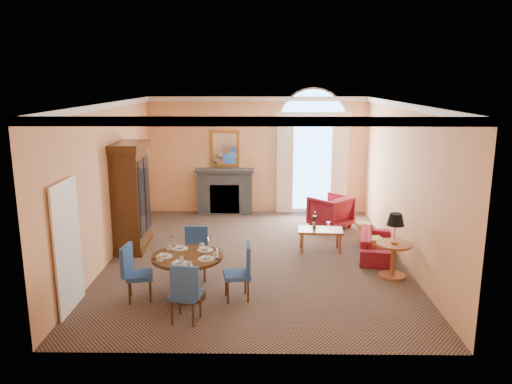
{
  "coord_description": "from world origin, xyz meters",
  "views": [
    {
      "loc": [
        0.14,
        -9.88,
        3.64
      ],
      "look_at": [
        0.0,
        0.5,
        1.3
      ],
      "focal_mm": 35.0,
      "sensor_mm": 36.0,
      "label": 1
    }
  ],
  "objects_px": {
    "coffee_table": "(320,231)",
    "armoire": "(131,198)",
    "side_table": "(394,239)",
    "sofa": "(376,244)",
    "dining_table": "(188,266)",
    "armchair": "(330,212)"
  },
  "relations": [
    {
      "from": "armoire",
      "to": "dining_table",
      "type": "distance_m",
      "value": 3.05
    },
    {
      "from": "dining_table",
      "to": "side_table",
      "type": "xyz_separation_m",
      "value": [
        3.72,
        0.98,
        0.17
      ]
    },
    {
      "from": "armchair",
      "to": "side_table",
      "type": "relative_size",
      "value": 0.74
    },
    {
      "from": "dining_table",
      "to": "side_table",
      "type": "height_order",
      "value": "side_table"
    },
    {
      "from": "armchair",
      "to": "coffee_table",
      "type": "relative_size",
      "value": 0.91
    },
    {
      "from": "armoire",
      "to": "sofa",
      "type": "xyz_separation_m",
      "value": [
        5.27,
        -0.37,
        -0.89
      ]
    },
    {
      "from": "armoire",
      "to": "sofa",
      "type": "relative_size",
      "value": 1.39
    },
    {
      "from": "armoire",
      "to": "sofa",
      "type": "distance_m",
      "value": 5.36
    },
    {
      "from": "armchair",
      "to": "coffee_table",
      "type": "xyz_separation_m",
      "value": [
        -0.46,
        -1.76,
        0.04
      ]
    },
    {
      "from": "dining_table",
      "to": "sofa",
      "type": "height_order",
      "value": "dining_table"
    },
    {
      "from": "sofa",
      "to": "side_table",
      "type": "distance_m",
      "value": 1.28
    },
    {
      "from": "armchair",
      "to": "dining_table",
      "type": "bearing_deg",
      "value": 11.53
    },
    {
      "from": "armoire",
      "to": "coffee_table",
      "type": "xyz_separation_m",
      "value": [
        4.11,
        -0.09,
        -0.68
      ]
    },
    {
      "from": "armoire",
      "to": "armchair",
      "type": "distance_m",
      "value": 4.92
    },
    {
      "from": "dining_table",
      "to": "armoire",
      "type": "bearing_deg",
      "value": 122.19
    },
    {
      "from": "armchair",
      "to": "coffee_table",
      "type": "distance_m",
      "value": 1.82
    },
    {
      "from": "armoire",
      "to": "side_table",
      "type": "relative_size",
      "value": 1.94
    },
    {
      "from": "armchair",
      "to": "side_table",
      "type": "distance_m",
      "value": 3.33
    },
    {
      "from": "coffee_table",
      "to": "armchair",
      "type": "bearing_deg",
      "value": 79.23
    },
    {
      "from": "side_table",
      "to": "sofa",
      "type": "bearing_deg",
      "value": 92.42
    },
    {
      "from": "coffee_table",
      "to": "armoire",
      "type": "bearing_deg",
      "value": -177.52
    },
    {
      "from": "sofa",
      "to": "coffee_table",
      "type": "distance_m",
      "value": 1.21
    }
  ]
}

